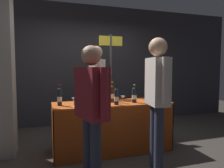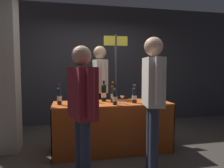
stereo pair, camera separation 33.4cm
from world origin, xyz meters
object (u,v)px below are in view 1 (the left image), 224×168
Objects in this scene: featured_wine_bottle at (150,92)px; taster_foreground_right at (157,91)px; tasting_table at (112,118)px; vendor_presenter at (96,82)px; display_bottle_0 at (134,95)px; booth_signpost at (111,72)px; wine_glass_mid at (74,100)px; wine_glass_near_taster at (148,96)px; wine_glass_near_vendor at (123,98)px.

taster_foreground_right reaches higher than featured_wine_bottle.
tasting_table is 1.08× the size of taster_foreground_right.
vendor_presenter is at bearing 134.45° from featured_wine_bottle.
booth_signpost is at bearing 93.01° from display_bottle_0.
wine_glass_mid is 1.17m from wine_glass_near_taster.
booth_signpost is (-0.37, 1.01, 0.33)m from featured_wine_bottle.
display_bottle_0 is at bearing 3.11° from wine_glass_mid.
featured_wine_bottle reaches higher than tasting_table.
featured_wine_bottle reaches higher than wine_glass_near_taster.
tasting_table is at bearing 176.34° from featured_wine_bottle.
featured_wine_bottle is at bearing 5.44° from wine_glass_mid.
tasting_table is at bearing 161.91° from display_bottle_0.
taster_foreground_right reaches higher than wine_glass_near_vendor.
taster_foreground_right is (-0.17, -0.58, 0.15)m from wine_glass_near_taster.
taster_foreground_right is at bearing -111.02° from featured_wine_bottle.
wine_glass_near_taster is (0.19, -0.10, -0.03)m from display_bottle_0.
wine_glass_mid reaches higher than wine_glass_near_vendor.
booth_signpost is at bearing 11.87° from taster_foreground_right.
vendor_presenter is at bearing 58.29° from wine_glass_mid.
wine_glass_near_vendor is 0.90m from vendor_presenter.
wine_glass_near_taster is (0.53, -0.21, 0.35)m from tasting_table.
wine_glass_near_vendor is 1.19m from booth_signpost.
display_bottle_0 is at bearing 22.54° from vendor_presenter.
wine_glass_near_vendor is at bearing -97.72° from booth_signpost.
wine_glass_mid is (-0.63, -0.16, 0.34)m from tasting_table.
tasting_table is 0.89m from vendor_presenter.
taster_foreground_right is at bearing -87.89° from display_bottle_0.
wine_glass_near_taster is 1.13m from vendor_presenter.
wine_glass_mid is at bearing 177.57° from wine_glass_near_taster.
display_bottle_0 is 1.14m from booth_signpost.
featured_wine_bottle is at bearing 39.57° from vendor_presenter.
featured_wine_bottle is 2.85× the size of wine_glass_near_vendor.
featured_wine_bottle is 1.13m from booth_signpost.
vendor_presenter is 1.02× the size of taster_foreground_right.
display_bottle_0 is 0.14× the size of booth_signpost.
wine_glass_near_taster is at bearing -124.92° from featured_wine_bottle.
booth_signpost reaches higher than wine_glass_near_vendor.
wine_glass_near_taster is at bearing -2.43° from wine_glass_mid.
taster_foreground_right is 1.78m from booth_signpost.
booth_signpost is at bearing 51.22° from wine_glass_mid.
display_bottle_0 is at bearing -86.99° from booth_signpost.
booth_signpost reaches higher than tasting_table.
featured_wine_bottle reaches higher than display_bottle_0.
wine_glass_near_taster is at bearing -21.78° from tasting_table.
wine_glass_near_taster is at bearing -7.02° from taster_foreground_right.
display_bottle_0 is at bearing 152.15° from wine_glass_near_taster.
wine_glass_near_taster is 0.08× the size of vendor_presenter.
booth_signpost is (-0.08, 1.77, 0.22)m from taster_foreground_right.
wine_glass_near_vendor is at bearing 169.80° from wine_glass_near_taster.
booth_signpost is (-0.06, 1.08, 0.35)m from display_bottle_0.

